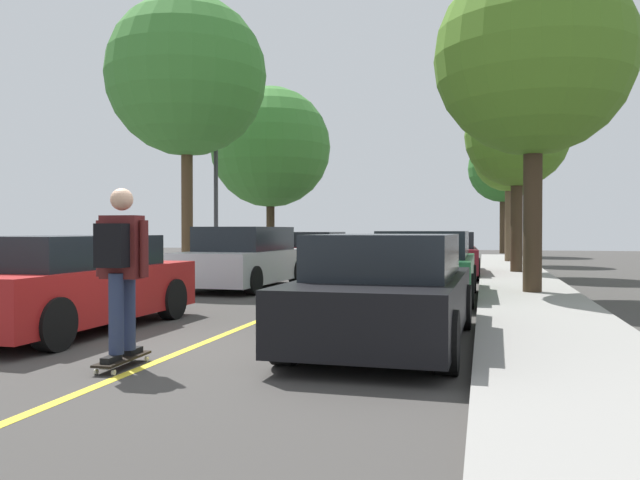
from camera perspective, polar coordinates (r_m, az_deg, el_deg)
ground at (r=7.75m, az=-12.16°, el=-9.68°), size 80.00×80.00×0.00m
sidewalk_right at (r=7.01m, az=21.84°, el=-10.27°), size 2.01×56.00×0.14m
center_line at (r=11.43m, az=-3.13°, el=-6.22°), size 0.12×39.20×0.01m
parked_car_left_nearest at (r=9.71m, az=-21.41°, el=-3.60°), size 1.93×4.26×1.34m
parked_car_left_near at (r=15.71m, az=-6.79°, el=-1.64°), size 2.07×4.37×1.49m
parked_car_left_far at (r=22.23m, az=-0.42°, el=-1.07°), size 1.93×4.11×1.35m
parked_car_right_nearest at (r=8.02m, az=6.04°, el=-4.53°), size 1.97×4.43×1.37m
parked_car_right_near at (r=13.37m, az=9.38°, el=-2.22°), size 1.98×4.39×1.40m
parked_car_right_far at (r=20.03m, az=11.03°, el=-1.25°), size 2.13×4.76×1.36m
street_tree_left_nearest at (r=18.22m, az=-11.76°, el=14.02°), size 4.30×4.30×7.59m
street_tree_left_near at (r=24.43m, az=-4.43°, el=8.20°), size 4.51×4.51×6.65m
street_tree_right_nearest at (r=14.41m, az=18.43°, el=15.11°), size 4.07×4.07×6.89m
street_tree_right_near at (r=20.80m, az=17.09°, el=8.82°), size 3.16×3.16×5.78m
street_tree_right_far at (r=27.59m, az=16.40°, el=7.10°), size 2.89×2.89×5.75m
street_tree_right_farthest at (r=36.44m, az=15.90°, el=6.13°), size 3.68×3.68×6.47m
streetlamp at (r=18.63m, az=-9.24°, el=6.44°), size 0.36×0.24×5.37m
skateboard at (r=7.02m, az=-17.13°, el=-10.09°), size 0.25×0.85×0.10m
skateboarder at (r=6.87m, az=-17.31°, el=-1.89°), size 0.58×0.70×1.74m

